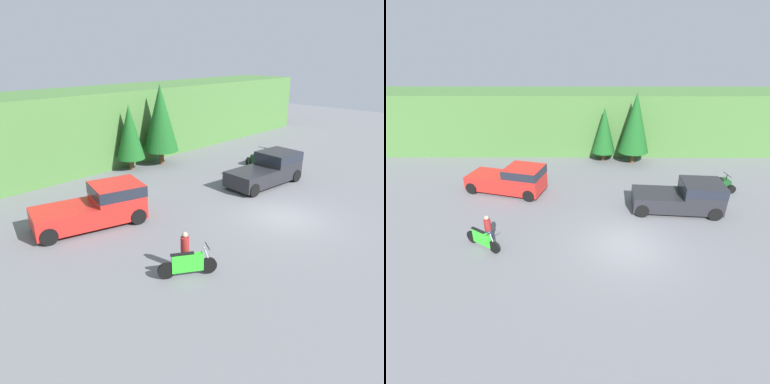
# 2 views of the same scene
# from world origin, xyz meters

# --- Properties ---
(ground_plane) EXTENTS (80.00, 80.00, 0.00)m
(ground_plane) POSITION_xyz_m (0.00, 0.00, 0.00)
(ground_plane) COLOR slate
(hillside_backdrop) EXTENTS (44.00, 6.00, 5.31)m
(hillside_backdrop) POSITION_xyz_m (0.00, 16.00, 2.66)
(hillside_backdrop) COLOR #477538
(hillside_backdrop) RESTS_ON ground_plane
(tree_left) EXTENTS (1.99, 1.99, 4.53)m
(tree_left) POSITION_xyz_m (-0.32, 12.22, 2.67)
(tree_left) COLOR brown
(tree_left) RESTS_ON ground_plane
(tree_mid_left) EXTENTS (2.54, 2.54, 5.78)m
(tree_mid_left) POSITION_xyz_m (2.12, 11.75, 3.40)
(tree_mid_left) COLOR brown
(tree_mid_left) RESTS_ON ground_plane
(pickup_truck_red) EXTENTS (5.57, 3.45, 1.90)m
(pickup_truck_red) POSITION_xyz_m (-6.83, 6.10, 1.00)
(pickup_truck_red) COLOR red
(pickup_truck_red) RESTS_ON ground_plane
(pickup_truck_second) EXTENTS (5.33, 2.66, 1.90)m
(pickup_truck_second) POSITION_xyz_m (3.99, 3.61, 1.00)
(pickup_truck_second) COLOR #232328
(pickup_truck_second) RESTS_ON ground_plane
(dirt_bike) EXTENTS (1.96, 1.32, 1.19)m
(dirt_bike) POSITION_xyz_m (-7.15, -0.16, 0.49)
(dirt_bike) COLOR black
(dirt_bike) RESTS_ON ground_plane
(quad_atv) EXTENTS (2.11, 1.45, 1.16)m
(quad_atv) POSITION_xyz_m (7.18, 6.45, 0.45)
(quad_atv) COLOR black
(quad_atv) RESTS_ON ground_plane
(rider_person) EXTENTS (0.47, 0.47, 1.60)m
(rider_person) POSITION_xyz_m (-6.91, 0.22, 0.87)
(rider_person) COLOR navy
(rider_person) RESTS_ON ground_plane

